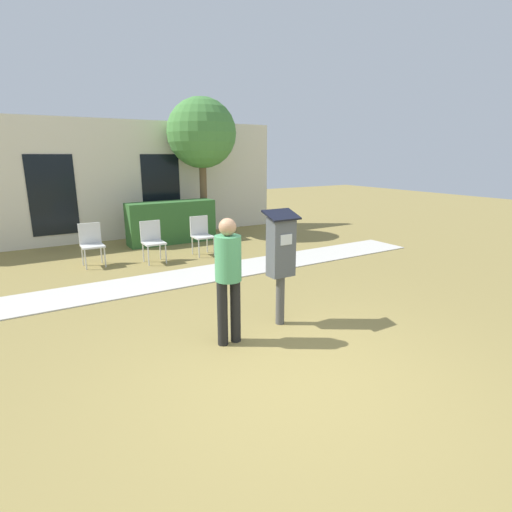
{
  "coord_description": "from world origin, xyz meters",
  "views": [
    {
      "loc": [
        -2.32,
        -2.98,
        2.3
      ],
      "look_at": [
        0.24,
        1.19,
        1.05
      ],
      "focal_mm": 28.0,
      "sensor_mm": 36.0,
      "label": 1
    }
  ],
  "objects_px": {
    "outdoor_chair_middle": "(152,238)",
    "parking_meter": "(281,253)",
    "outdoor_chair_right": "(201,232)",
    "outdoor_chair_left": "(91,241)",
    "person_standing": "(228,272)"
  },
  "relations": [
    {
      "from": "person_standing",
      "to": "outdoor_chair_right",
      "type": "xyz_separation_m",
      "value": [
        1.59,
        4.39,
        -0.4
      ]
    },
    {
      "from": "outdoor_chair_middle",
      "to": "outdoor_chair_right",
      "type": "distance_m",
      "value": 1.19
    },
    {
      "from": "parking_meter",
      "to": "outdoor_chair_middle",
      "type": "distance_m",
      "value": 4.23
    },
    {
      "from": "parking_meter",
      "to": "outdoor_chair_middle",
      "type": "height_order",
      "value": "parking_meter"
    },
    {
      "from": "outdoor_chair_middle",
      "to": "parking_meter",
      "type": "bearing_deg",
      "value": -81.76
    },
    {
      "from": "parking_meter",
      "to": "outdoor_chair_left",
      "type": "bearing_deg",
      "value": 109.96
    },
    {
      "from": "parking_meter",
      "to": "outdoor_chair_middle",
      "type": "bearing_deg",
      "value": 96.45
    },
    {
      "from": "outdoor_chair_middle",
      "to": "outdoor_chair_left",
      "type": "bearing_deg",
      "value": 163.86
    },
    {
      "from": "parking_meter",
      "to": "outdoor_chair_right",
      "type": "relative_size",
      "value": 1.77
    },
    {
      "from": "person_standing",
      "to": "outdoor_chair_left",
      "type": "bearing_deg",
      "value": 70.41
    },
    {
      "from": "outdoor_chair_right",
      "to": "parking_meter",
      "type": "bearing_deg",
      "value": -91.85
    },
    {
      "from": "outdoor_chair_left",
      "to": "outdoor_chair_right",
      "type": "height_order",
      "value": "same"
    },
    {
      "from": "outdoor_chair_right",
      "to": "outdoor_chair_middle",
      "type": "bearing_deg",
      "value": -168.98
    },
    {
      "from": "parking_meter",
      "to": "person_standing",
      "type": "xyz_separation_m",
      "value": [
        -0.87,
        -0.15,
        -0.09
      ]
    },
    {
      "from": "person_standing",
      "to": "outdoor_chair_left",
      "type": "relative_size",
      "value": 1.76
    }
  ]
}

